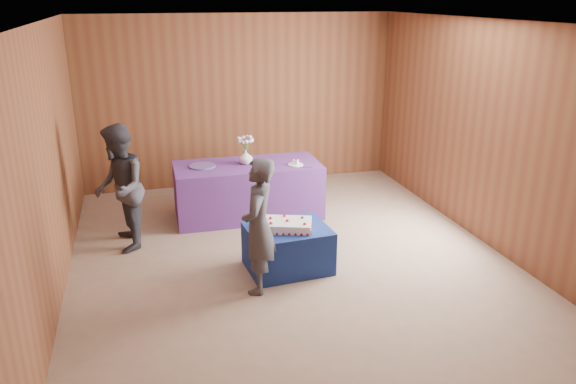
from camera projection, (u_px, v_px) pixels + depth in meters
name	position (u px, v px, depth m)	size (l,w,h in m)	color
ground	(289.00, 259.00, 6.65)	(6.00, 6.00, 0.00)	#89735F
room_shell	(290.00, 108.00, 6.05)	(5.04, 6.04, 2.72)	brown
cake_table	(288.00, 248.00, 6.34)	(0.90, 0.70, 0.50)	navy
serving_table	(248.00, 190.00, 7.85)	(2.00, 0.90, 0.75)	#573085
sheet_cake	(287.00, 225.00, 6.22)	(0.64, 0.53, 0.13)	white
vase	(246.00, 157.00, 7.72)	(0.19, 0.19, 0.20)	silver
flower_spray	(245.00, 139.00, 7.63)	(0.24, 0.24, 0.18)	#38702C
platter	(202.00, 166.00, 7.62)	(0.36, 0.36, 0.02)	#55468D
plate	(296.00, 164.00, 7.70)	(0.21, 0.21, 0.01)	white
cake_slice	(296.00, 162.00, 7.68)	(0.09, 0.09, 0.08)	white
knife	(302.00, 167.00, 7.58)	(0.26, 0.02, 0.00)	silver
guest_left	(259.00, 226.00, 5.74)	(0.53, 0.35, 1.45)	#363740
guest_right	(120.00, 188.00, 6.70)	(0.75, 0.59, 1.55)	#31323B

